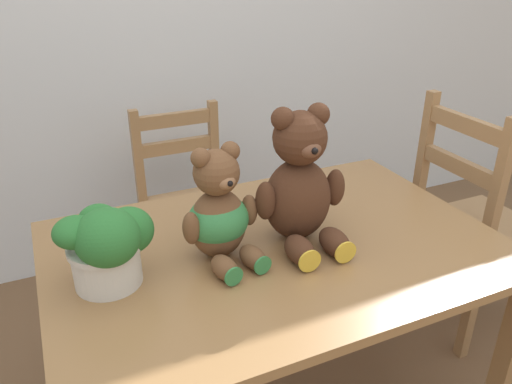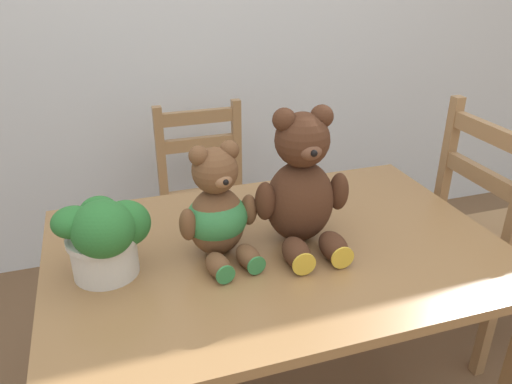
# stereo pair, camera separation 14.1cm
# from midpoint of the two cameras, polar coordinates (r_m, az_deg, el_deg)

# --- Properties ---
(wall_back) EXTENTS (8.00, 0.04, 2.60)m
(wall_back) POSITION_cam_midpoint_polar(r_m,az_deg,el_deg) (2.50, -13.24, 20.61)
(wall_back) COLOR silver
(wall_back) RESTS_ON ground_plane
(dining_table) EXTENTS (1.33, 0.89, 0.71)m
(dining_table) POSITION_cam_midpoint_polar(r_m,az_deg,el_deg) (1.55, -0.36, -8.91)
(dining_table) COLOR olive
(dining_table) RESTS_ON ground_plane
(wooden_chair_behind) EXTENTS (0.40, 0.39, 0.88)m
(wooden_chair_behind) POSITION_cam_midpoint_polar(r_m,az_deg,el_deg) (2.32, -9.49, -1.48)
(wooden_chair_behind) COLOR #997047
(wooden_chair_behind) RESTS_ON ground_plane
(wooden_chair_side) EXTENTS (0.43, 0.41, 1.01)m
(wooden_chair_side) POSITION_cam_midpoint_polar(r_m,az_deg,el_deg) (2.22, 21.94, -3.44)
(wooden_chair_side) COLOR #997047
(wooden_chair_side) RESTS_ON ground_plane
(teddy_bear_left) EXTENTS (0.24, 0.26, 0.34)m
(teddy_bear_left) POSITION_cam_midpoint_polar(r_m,az_deg,el_deg) (1.39, -7.12, -2.63)
(teddy_bear_left) COLOR brown
(teddy_bear_left) RESTS_ON dining_table
(teddy_bear_right) EXTENTS (0.29, 0.29, 0.41)m
(teddy_bear_right) POSITION_cam_midpoint_polar(r_m,az_deg,el_deg) (1.45, 2.32, 0.71)
(teddy_bear_right) COLOR #472819
(teddy_bear_right) RESTS_ON dining_table
(potted_plant) EXTENTS (0.25, 0.23, 0.23)m
(potted_plant) POSITION_cam_midpoint_polar(r_m,az_deg,el_deg) (1.34, -19.54, -5.62)
(potted_plant) COLOR beige
(potted_plant) RESTS_ON dining_table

